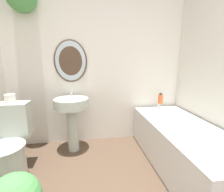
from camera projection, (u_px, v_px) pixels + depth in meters
wall_back at (91, 59)px, 2.40m from camera, size 2.74×0.36×2.40m
toilet at (8, 149)px, 1.73m from camera, size 0.42×0.62×0.80m
pedestal_sink at (72, 113)px, 2.24m from camera, size 0.46×0.46×0.86m
bathtub at (184, 146)px, 1.93m from camera, size 0.71×1.65×0.60m
shampoo_bottle at (160, 99)px, 2.56m from camera, size 0.08×0.08×0.17m
toilet_paper_roll at (10, 98)px, 1.82m from camera, size 0.11×0.11×0.10m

